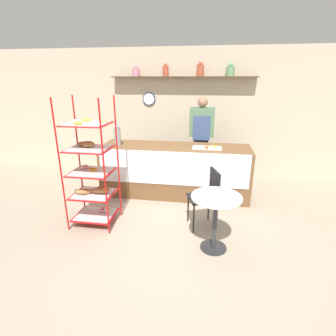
{
  "coord_description": "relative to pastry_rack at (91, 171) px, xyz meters",
  "views": [
    {
      "loc": [
        0.59,
        -3.28,
        2.08
      ],
      "look_at": [
        0.0,
        0.44,
        0.79
      ],
      "focal_mm": 28.0,
      "sensor_mm": 36.0,
      "label": 1
    }
  ],
  "objects": [
    {
      "name": "cafe_table",
      "position": [
        1.76,
        -0.39,
        -0.28
      ],
      "size": [
        0.61,
        0.61,
        0.74
      ],
      "color": "#262628",
      "rests_on": "ground_plane"
    },
    {
      "name": "pastry_rack",
      "position": [
        0.0,
        0.0,
        0.0
      ],
      "size": [
        0.64,
        0.55,
        1.86
      ],
      "color": "#B71414",
      "rests_on": "ground_plane"
    },
    {
      "name": "ground_plane",
      "position": [
        1.05,
        -0.03,
        -0.82
      ],
      "size": [
        14.0,
        14.0,
        0.0
      ],
      "primitive_type": "plane",
      "color": "gray"
    },
    {
      "name": "coffee_carafe",
      "position": [
        0.01,
        1.14,
        0.28
      ],
      "size": [
        0.12,
        0.12,
        0.36
      ],
      "color": "gray",
      "rests_on": "display_counter"
    },
    {
      "name": "donut_tray_counter",
      "position": [
        1.64,
        1.16,
        0.12
      ],
      "size": [
        0.5,
        0.28,
        0.04
      ],
      "color": "silver",
      "rests_on": "display_counter"
    },
    {
      "name": "person_worker",
      "position": [
        1.49,
        1.77,
        0.13
      ],
      "size": [
        0.47,
        0.23,
        1.75
      ],
      "color": "#282833",
      "rests_on": "ground_plane"
    },
    {
      "name": "back_wall",
      "position": [
        1.05,
        2.47,
        0.54
      ],
      "size": [
        10.0,
        0.3,
        2.7
      ],
      "color": "beige",
      "rests_on": "ground_plane"
    },
    {
      "name": "cafe_chair",
      "position": [
        1.67,
        0.17,
        -0.3
      ],
      "size": [
        0.48,
        0.48,
        0.86
      ],
      "rotation": [
        0.0,
        0.0,
        5.04
      ],
      "color": "black",
      "rests_on": "ground_plane"
    },
    {
      "name": "display_counter",
      "position": [
        1.05,
        1.23,
        -0.36
      ],
      "size": [
        2.68,
        0.77,
        0.93
      ],
      "color": "brown",
      "rests_on": "ground_plane"
    }
  ]
}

